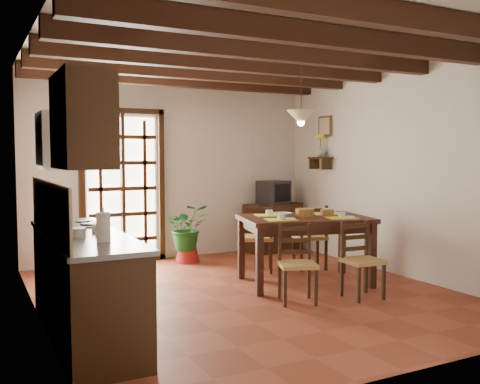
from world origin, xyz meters
TOP-DOWN VIEW (x-y plane):
  - ground_plane at (0.00, 0.00)m, footprint 5.00×5.00m
  - room_shell at (0.00, 0.00)m, footprint 4.52×5.02m
  - ceiling_beams at (0.00, 0.00)m, footprint 4.50×4.34m
  - french_door at (-0.80, 2.45)m, footprint 1.26×0.11m
  - kitchen_counter at (-1.96, -0.60)m, footprint 0.64×2.25m
  - upper_cabinet at (-2.08, -1.30)m, footprint 0.35×0.80m
  - range_hood at (-2.05, -0.05)m, footprint 0.38×0.60m
  - counter_items at (-1.95, -0.51)m, footprint 0.50×1.43m
  - dining_table at (0.87, 0.14)m, footprint 1.72×1.31m
  - chair_near_left at (0.31, -0.54)m, footprint 0.49×0.48m
  - chair_near_right at (1.06, -0.72)m, footprint 0.41×0.39m
  - chair_far_left at (0.67, 0.99)m, footprint 0.57×0.57m
  - chair_far_right at (1.42, 0.82)m, footprint 0.51×0.49m
  - table_setting at (0.87, 0.14)m, footprint 1.12×0.75m
  - table_bowl at (0.61, 0.25)m, footprint 0.22×0.22m
  - sideboard at (1.66, 2.23)m, footprint 0.98×0.54m
  - crt_tv at (1.66, 2.22)m, footprint 0.54×0.52m
  - fuse_box at (1.50, 2.48)m, footprint 0.25×0.03m
  - plant_pot at (0.05, 2.02)m, footprint 0.37×0.37m
  - potted_plant at (0.05, 2.02)m, footprint 1.81×1.62m
  - wall_shelf at (2.14, 1.60)m, footprint 0.20×0.42m
  - shelf_vase at (2.14, 1.60)m, footprint 0.15×0.15m
  - shelf_flowers at (2.14, 1.60)m, footprint 0.14×0.14m
  - framed_picture at (2.22, 1.60)m, footprint 0.03×0.32m
  - pendant_lamp at (0.87, 0.24)m, footprint 0.36×0.36m

SIDE VIEW (x-z plane):
  - ground_plane at x=0.00m, z-range 0.00..0.00m
  - plant_pot at x=0.05m, z-range 0.00..0.22m
  - chair_near_left at x=0.31m, z-range -0.16..0.68m
  - chair_near_right at x=1.06m, z-range -0.16..0.69m
  - chair_far_right at x=1.42m, z-range -0.17..0.73m
  - chair_far_left at x=0.67m, z-range -0.17..0.76m
  - sideboard at x=1.66m, z-range 0.00..0.79m
  - kitchen_counter at x=-1.96m, z-range -0.22..1.16m
  - potted_plant at x=0.05m, z-range -0.33..1.47m
  - dining_table at x=0.87m, z-range 0.31..1.15m
  - table_bowl at x=0.61m, z-range 0.84..0.89m
  - table_setting at x=0.87m, z-range 0.91..1.01m
  - counter_items at x=-1.95m, z-range 0.83..1.08m
  - crt_tv at x=1.66m, z-range 0.79..1.17m
  - french_door at x=-0.80m, z-range 0.02..2.34m
  - wall_shelf at x=2.14m, z-range 1.41..1.61m
  - shelf_vase at x=2.14m, z-range 1.57..1.73m
  - range_hood at x=-2.05m, z-range 1.46..2.00m
  - fuse_box at x=1.50m, z-range 1.59..1.91m
  - room_shell at x=0.00m, z-range 0.41..3.22m
  - upper_cabinet at x=-2.08m, z-range 1.50..2.20m
  - shelf_flowers at x=2.14m, z-range 1.68..2.04m
  - framed_picture at x=2.22m, z-range 1.89..2.21m
  - pendant_lamp at x=0.87m, z-range 1.66..2.50m
  - ceiling_beams at x=0.00m, z-range 2.59..2.79m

